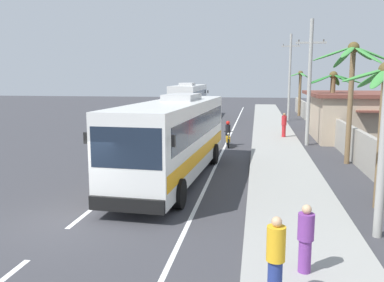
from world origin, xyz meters
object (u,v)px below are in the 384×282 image
object	(u,v)px
motorcycle_beside_bus	(228,136)
pedestrian_near_kerb	(306,237)
pedestrian_midwalk	(276,258)
utility_pole_mid	(309,81)
coach_bus_foreground	(175,136)
utility_pole_far	(290,76)
palm_nearest	(353,72)
palm_fourth	(300,84)
palm_third	(333,92)
coach_bus_far_lane	(189,100)
pedestrian_far_walk	(284,124)

from	to	relation	value
motorcycle_beside_bus	pedestrian_near_kerb	world-z (taller)	pedestrian_near_kerb
pedestrian_midwalk	utility_pole_mid	distance (m)	20.32
pedestrian_near_kerb	coach_bus_foreground	bearing A→B (deg)	47.73
utility_pole_far	palm_nearest	distance (m)	21.46
pedestrian_midwalk	palm_nearest	bearing A→B (deg)	-33.53
motorcycle_beside_bus	palm_fourth	xyz separation A→B (m)	(6.65, 22.43, 2.99)
coach_bus_foreground	palm_third	distance (m)	15.81
motorcycle_beside_bus	palm_fourth	size ratio (longest dim) A/B	0.38
utility_pole_far	motorcycle_beside_bus	bearing A→B (deg)	-106.59
pedestrian_near_kerb	pedestrian_midwalk	distance (m)	1.54
coach_bus_far_lane	palm_nearest	bearing A→B (deg)	-60.90
motorcycle_beside_bus	palm_nearest	size ratio (longest dim) A/B	0.32
utility_pole_mid	palm_third	xyz separation A→B (m)	(2.00, 2.94, -0.80)
pedestrian_midwalk	utility_pole_far	world-z (taller)	utility_pole_far
pedestrian_near_kerb	utility_pole_mid	distance (m)	18.91
pedestrian_midwalk	pedestrian_near_kerb	bearing A→B (deg)	-44.23
coach_bus_foreground	utility_pole_far	xyz separation A→B (m)	(6.77, 25.84, 2.64)
utility_pole_far	palm_fourth	bearing A→B (deg)	73.73
utility_pole_far	palm_fourth	size ratio (longest dim) A/B	1.69
motorcycle_beside_bus	palm_third	size ratio (longest dim) A/B	0.40
motorcycle_beside_bus	pedestrian_near_kerb	distance (m)	17.52
motorcycle_beside_bus	pedestrian_far_walk	bearing A→B (deg)	45.48
pedestrian_midwalk	utility_pole_far	xyz separation A→B (m)	(2.83, 35.61, 3.52)
coach_bus_far_lane	palm_nearest	distance (m)	24.54
pedestrian_far_walk	utility_pole_mid	xyz separation A→B (m)	(1.33, -2.62, 3.15)
motorcycle_beside_bus	pedestrian_far_walk	distance (m)	5.42
pedestrian_midwalk	palm_nearest	distance (m)	15.27
pedestrian_near_kerb	pedestrian_midwalk	xyz separation A→B (m)	(-0.71, -1.37, 0.09)
pedestrian_near_kerb	pedestrian_far_walk	distance (m)	21.14
pedestrian_near_kerb	pedestrian_midwalk	size ratio (longest dim) A/B	0.90
palm_nearest	palm_third	size ratio (longest dim) A/B	1.27
pedestrian_far_walk	utility_pole_far	xyz separation A→B (m)	(1.27, 13.12, 3.50)
motorcycle_beside_bus	utility_pole_mid	xyz separation A→B (m)	(5.12, 1.23, 3.54)
palm_third	palm_fourth	size ratio (longest dim) A/B	0.94
palm_nearest	motorcycle_beside_bus	bearing A→B (deg)	145.76
utility_pole_far	palm_nearest	size ratio (longest dim) A/B	1.42
pedestrian_far_walk	utility_pole_far	bearing A→B (deg)	176.17
motorcycle_beside_bus	pedestrian_near_kerb	size ratio (longest dim) A/B	1.26
utility_pole_mid	palm_nearest	distance (m)	5.86
pedestrian_midwalk	palm_third	xyz separation A→B (m)	(4.89, 22.80, 2.36)
utility_pole_mid	pedestrian_far_walk	bearing A→B (deg)	116.97
coach_bus_far_lane	pedestrian_near_kerb	xyz separation A→B (m)	(8.29, -34.15, -1.07)
pedestrian_far_walk	utility_pole_mid	size ratio (longest dim) A/B	0.22
pedestrian_far_walk	palm_nearest	distance (m)	9.45
motorcycle_beside_bus	palm_nearest	bearing A→B (deg)	-34.24
coach_bus_far_lane	palm_third	size ratio (longest dim) A/B	2.52
pedestrian_midwalk	pedestrian_far_walk	size ratio (longest dim) A/B	0.99
coach_bus_foreground	coach_bus_far_lane	xyz separation A→B (m)	(-3.64, 25.74, 0.11)
coach_bus_far_lane	motorcycle_beside_bus	bearing A→B (deg)	-72.42
pedestrian_near_kerb	palm_nearest	distance (m)	13.83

